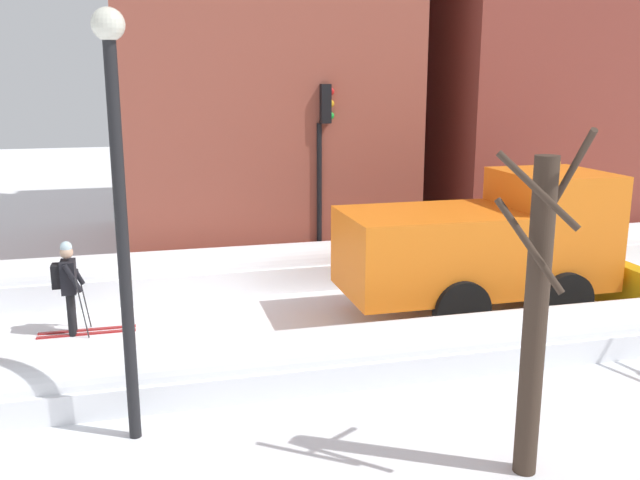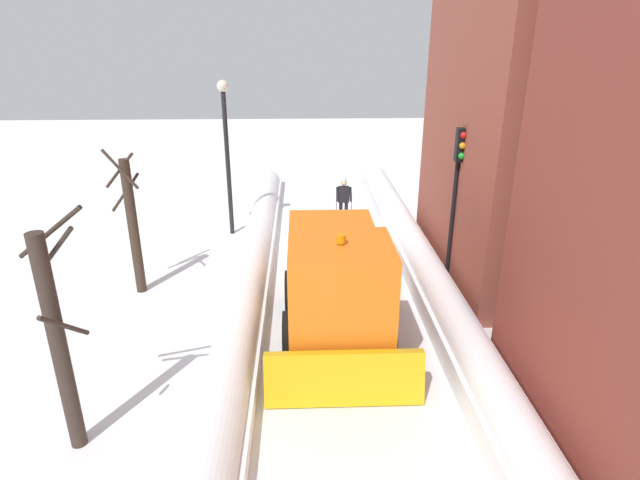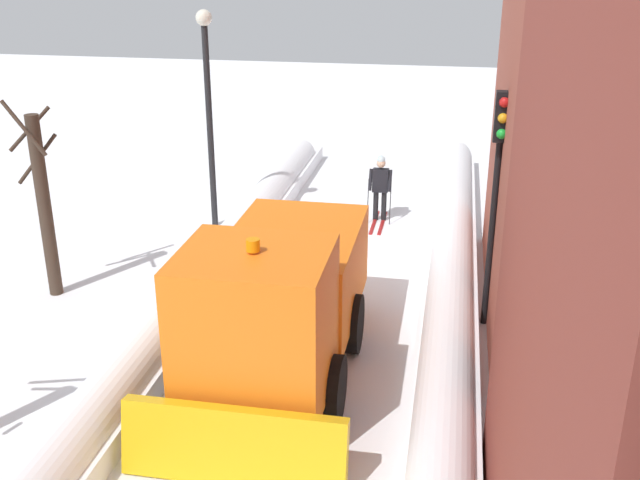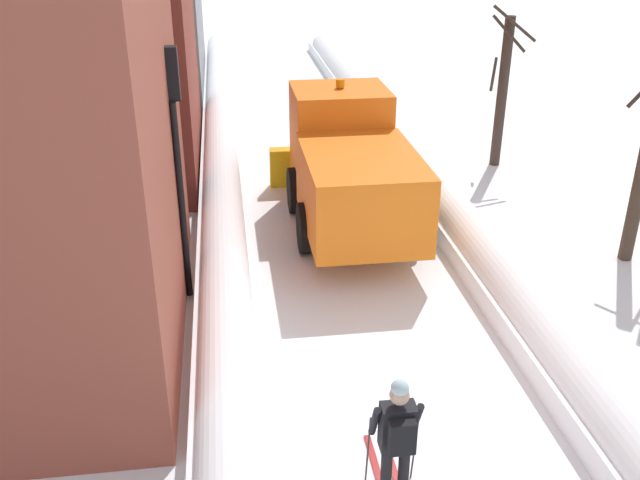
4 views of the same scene
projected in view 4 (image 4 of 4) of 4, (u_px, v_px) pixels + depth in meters
ground_plane at (315, 170)px, 19.76m from camera, size 80.00×80.00×0.00m
snowbank_left at (221, 159)px, 19.24m from camera, size 1.10×36.00×1.03m
snowbank_right at (405, 154)px, 19.93m from camera, size 1.10×36.00×0.90m
plow_truck at (349, 167)px, 15.61m from camera, size 3.20×5.98×3.12m
skier at (397, 436)px, 8.39m from camera, size 0.62×1.80×1.81m
traffic_light_pole at (175, 129)px, 12.13m from camera, size 0.28×0.42×4.62m
bare_tree_mid at (502, 90)px, 19.24m from camera, size 1.22×1.05×4.44m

